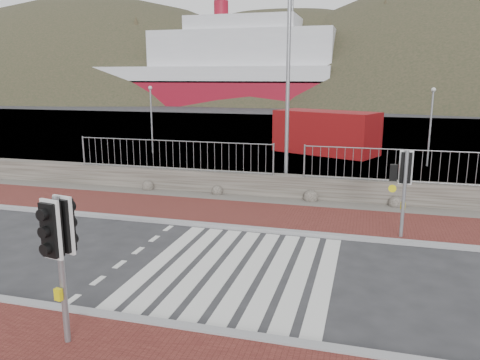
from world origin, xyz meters
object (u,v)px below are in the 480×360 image
(traffic_signal_far, at_px, (404,176))
(streetlight, at_px, (292,69))
(traffic_signal_near, at_px, (59,240))
(ferry, at_px, (207,73))
(shipping_container, at_px, (326,132))

(traffic_signal_far, bearing_deg, streetlight, -48.79)
(traffic_signal_near, relative_size, streetlight, 0.31)
(ferry, distance_m, traffic_signal_far, 70.64)
(ferry, relative_size, traffic_signal_far, 18.95)
(streetlight, bearing_deg, traffic_signal_far, -73.28)
(traffic_signal_far, bearing_deg, shipping_container, -76.12)
(ferry, relative_size, shipping_container, 8.01)
(traffic_signal_near, height_order, traffic_signal_far, traffic_signal_near)
(traffic_signal_far, xyz_separation_m, streetlight, (-4.07, 4.76, 3.04))
(ferry, height_order, shipping_container, ferry)
(traffic_signal_far, relative_size, shipping_container, 0.42)
(traffic_signal_far, xyz_separation_m, shipping_container, (-3.61, 15.42, -0.61))
(ferry, xyz_separation_m, streetlight, (24.53, -59.74, -0.41))
(streetlight, xyz_separation_m, shipping_container, (0.46, 10.65, -3.65))
(traffic_signal_near, bearing_deg, traffic_signal_far, 61.83)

